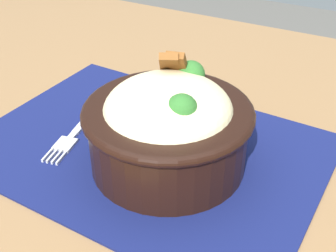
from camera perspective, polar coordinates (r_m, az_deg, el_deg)
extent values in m
cube|color=olive|center=(0.55, -3.79, -3.91)|extent=(1.19, 0.91, 0.03)
cylinder|color=brown|center=(1.30, -14.28, -1.30)|extent=(0.04, 0.04, 0.75)
cube|color=#11194C|center=(0.53, -2.85, -3.03)|extent=(0.41, 0.31, 0.00)
cylinder|color=black|center=(0.48, 0.00, -1.29)|extent=(0.17, 0.17, 0.07)
torus|color=black|center=(0.47, 0.00, 1.84)|extent=(0.18, 0.18, 0.01)
ellipsoid|color=beige|center=(0.46, 0.00, 1.94)|extent=(0.18, 0.18, 0.07)
sphere|color=#2C6527|center=(0.43, 1.77, 2.06)|extent=(0.03, 0.03, 0.03)
sphere|color=#2C6527|center=(0.45, 0.63, 3.48)|extent=(0.03, 0.03, 0.03)
sphere|color=#2C6527|center=(0.49, 2.94, 6.59)|extent=(0.03, 0.03, 0.03)
cylinder|color=orange|center=(0.47, 0.45, 4.49)|extent=(0.03, 0.03, 0.01)
cylinder|color=orange|center=(0.47, 1.17, 4.63)|extent=(0.01, 0.03, 0.01)
cylinder|color=orange|center=(0.44, 2.86, 2.50)|extent=(0.02, 0.03, 0.01)
cube|color=brown|center=(0.49, 1.29, 7.62)|extent=(0.03, 0.04, 0.05)
cube|color=brown|center=(0.49, 0.14, 7.91)|extent=(0.04, 0.05, 0.05)
cube|color=#B8B8B8|center=(0.59, -10.25, 1.00)|extent=(0.02, 0.07, 0.00)
cube|color=#B8B8B8|center=(0.56, -12.12, -1.21)|extent=(0.01, 0.01, 0.00)
cube|color=#B8B8B8|center=(0.54, -13.04, -2.29)|extent=(0.03, 0.03, 0.00)
cube|color=#B8B8B8|center=(0.53, -15.17, -3.61)|extent=(0.01, 0.02, 0.00)
cube|color=#B8B8B8|center=(0.53, -14.61, -3.74)|extent=(0.01, 0.02, 0.00)
cube|color=#B8B8B8|center=(0.53, -14.04, -3.87)|extent=(0.01, 0.02, 0.00)
cube|color=#B8B8B8|center=(0.52, -13.47, -4.00)|extent=(0.01, 0.02, 0.00)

